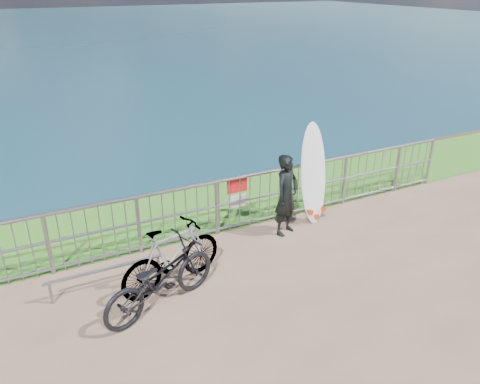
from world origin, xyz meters
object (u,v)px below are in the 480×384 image
surfboard (313,177)px  bicycle_near (160,279)px  surfer (287,195)px  bicycle_far (172,256)px

surfboard → bicycle_near: size_ratio=1.04×
surfer → bicycle_far: 2.61m
surfer → surfboard: size_ratio=0.78×
surfer → bicycle_near: surfer is taller
bicycle_near → bicycle_far: size_ratio=1.07×
surfer → bicycle_near: size_ratio=0.82×
surfboard → bicycle_near: (-3.60, -1.35, -0.42)m
surfboard → bicycle_near: bearing=-159.4°
surfboard → bicycle_far: size_ratio=1.12×
bicycle_far → surfboard: bearing=-89.7°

